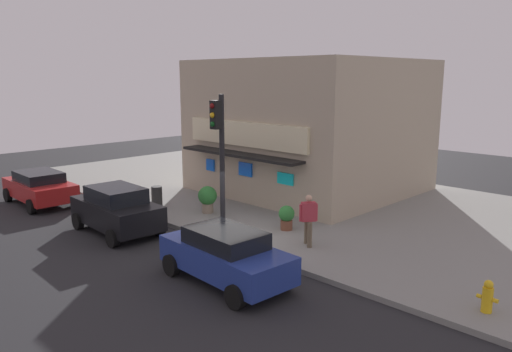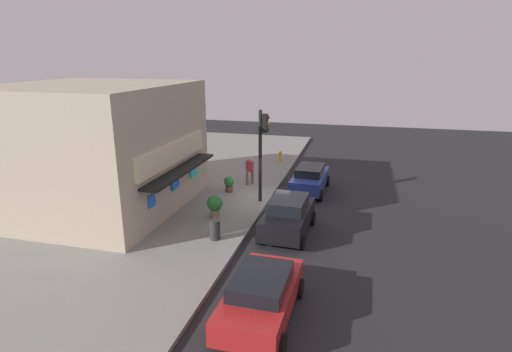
{
  "view_description": "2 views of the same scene",
  "coord_description": "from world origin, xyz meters",
  "px_view_note": "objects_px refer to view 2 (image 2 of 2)",
  "views": [
    {
      "loc": [
        12.09,
        -10.63,
        5.7
      ],
      "look_at": [
        -0.08,
        1.61,
        2.23
      ],
      "focal_mm": 34.81,
      "sensor_mm": 36.0,
      "label": 1
    },
    {
      "loc": [
        -20.79,
        -4.56,
        7.78
      ],
      "look_at": [
        -0.51,
        0.67,
        1.56
      ],
      "focal_mm": 28.47,
      "sensor_mm": 36.0,
      "label": 2
    }
  ],
  "objects_px": {
    "potted_plant_by_window": "(229,183)",
    "fire_hydrant": "(280,156)",
    "parked_car_red": "(261,295)",
    "trash_can": "(215,230)",
    "parked_car_black": "(288,216)",
    "traffic_light": "(262,144)",
    "potted_plant_by_doorway": "(215,205)",
    "parked_car_blue": "(310,178)",
    "pedestrian": "(250,169)"
  },
  "relations": [
    {
      "from": "traffic_light",
      "to": "parked_car_black",
      "type": "bearing_deg",
      "value": -149.52
    },
    {
      "from": "fire_hydrant",
      "to": "pedestrian",
      "type": "relative_size",
      "value": 0.47
    },
    {
      "from": "potted_plant_by_window",
      "to": "parked_car_red",
      "type": "height_order",
      "value": "parked_car_red"
    },
    {
      "from": "traffic_light",
      "to": "pedestrian",
      "type": "xyz_separation_m",
      "value": [
        2.75,
        1.45,
        -2.21
      ]
    },
    {
      "from": "pedestrian",
      "to": "parked_car_red",
      "type": "distance_m",
      "value": 13.07
    },
    {
      "from": "pedestrian",
      "to": "parked_car_black",
      "type": "bearing_deg",
      "value": -150.71
    },
    {
      "from": "traffic_light",
      "to": "trash_can",
      "type": "relative_size",
      "value": 5.7
    },
    {
      "from": "fire_hydrant",
      "to": "potted_plant_by_doorway",
      "type": "relative_size",
      "value": 0.72
    },
    {
      "from": "traffic_light",
      "to": "parked_car_blue",
      "type": "height_order",
      "value": "traffic_light"
    },
    {
      "from": "potted_plant_by_window",
      "to": "parked_car_black",
      "type": "xyz_separation_m",
      "value": [
        -4.57,
        -4.29,
        0.22
      ]
    },
    {
      "from": "potted_plant_by_doorway",
      "to": "parked_car_black",
      "type": "bearing_deg",
      "value": -100.65
    },
    {
      "from": "parked_car_red",
      "to": "trash_can",
      "type": "bearing_deg",
      "value": 34.62
    },
    {
      "from": "parked_car_red",
      "to": "parked_car_blue",
      "type": "relative_size",
      "value": 1.0
    },
    {
      "from": "potted_plant_by_window",
      "to": "parked_car_blue",
      "type": "xyz_separation_m",
      "value": [
        1.69,
        -4.49,
        0.14
      ]
    },
    {
      "from": "pedestrian",
      "to": "parked_car_red",
      "type": "relative_size",
      "value": 0.41
    },
    {
      "from": "pedestrian",
      "to": "potted_plant_by_window",
      "type": "height_order",
      "value": "pedestrian"
    },
    {
      "from": "potted_plant_by_doorway",
      "to": "traffic_light",
      "type": "bearing_deg",
      "value": -31.62
    },
    {
      "from": "trash_can",
      "to": "potted_plant_by_window",
      "type": "distance_m",
      "value": 6.41
    },
    {
      "from": "pedestrian",
      "to": "parked_car_blue",
      "type": "bearing_deg",
      "value": -89.49
    },
    {
      "from": "parked_car_red",
      "to": "potted_plant_by_window",
      "type": "bearing_deg",
      "value": 22.91
    },
    {
      "from": "traffic_light",
      "to": "pedestrian",
      "type": "relative_size",
      "value": 2.86
    },
    {
      "from": "trash_can",
      "to": "potted_plant_by_doorway",
      "type": "height_order",
      "value": "potted_plant_by_doorway"
    },
    {
      "from": "fire_hydrant",
      "to": "parked_car_blue",
      "type": "relative_size",
      "value": 0.19
    },
    {
      "from": "parked_car_blue",
      "to": "parked_car_red",
      "type": "bearing_deg",
      "value": -179.56
    },
    {
      "from": "potted_plant_by_doorway",
      "to": "parked_car_red",
      "type": "relative_size",
      "value": 0.26
    },
    {
      "from": "pedestrian",
      "to": "potted_plant_by_window",
      "type": "relative_size",
      "value": 1.91
    },
    {
      "from": "traffic_light",
      "to": "trash_can",
      "type": "xyz_separation_m",
      "value": [
        -5.16,
        0.83,
        -2.74
      ]
    },
    {
      "from": "parked_car_black",
      "to": "trash_can",
      "type": "bearing_deg",
      "value": 120.29
    },
    {
      "from": "trash_can",
      "to": "potted_plant_by_window",
      "type": "height_order",
      "value": "potted_plant_by_window"
    },
    {
      "from": "trash_can",
      "to": "pedestrian",
      "type": "relative_size",
      "value": 0.5
    },
    {
      "from": "fire_hydrant",
      "to": "pedestrian",
      "type": "distance_m",
      "value": 6.12
    },
    {
      "from": "trash_can",
      "to": "parked_car_black",
      "type": "relative_size",
      "value": 0.22
    },
    {
      "from": "trash_can",
      "to": "potted_plant_by_window",
      "type": "bearing_deg",
      "value": 12.71
    },
    {
      "from": "trash_can",
      "to": "pedestrian",
      "type": "distance_m",
      "value": 7.95
    },
    {
      "from": "fire_hydrant",
      "to": "trash_can",
      "type": "bearing_deg",
      "value": 179.57
    },
    {
      "from": "fire_hydrant",
      "to": "trash_can",
      "type": "height_order",
      "value": "trash_can"
    },
    {
      "from": "pedestrian",
      "to": "fire_hydrant",
      "type": "bearing_deg",
      "value": -6.76
    },
    {
      "from": "potted_plant_by_window",
      "to": "fire_hydrant",
      "type": "bearing_deg",
      "value": -11.12
    },
    {
      "from": "trash_can",
      "to": "potted_plant_by_doorway",
      "type": "distance_m",
      "value": 2.55
    },
    {
      "from": "potted_plant_by_doorway",
      "to": "parked_car_blue",
      "type": "relative_size",
      "value": 0.26
    },
    {
      "from": "potted_plant_by_doorway",
      "to": "parked_car_blue",
      "type": "distance_m",
      "value": 6.81
    },
    {
      "from": "potted_plant_by_window",
      "to": "parked_car_blue",
      "type": "relative_size",
      "value": 0.22
    },
    {
      "from": "fire_hydrant",
      "to": "parked_car_blue",
      "type": "height_order",
      "value": "parked_car_blue"
    },
    {
      "from": "trash_can",
      "to": "potted_plant_by_doorway",
      "type": "xyz_separation_m",
      "value": [
        2.39,
        0.87,
        0.21
      ]
    },
    {
      "from": "trash_can",
      "to": "parked_car_black",
      "type": "distance_m",
      "value": 3.35
    },
    {
      "from": "traffic_light",
      "to": "potted_plant_by_doorway",
      "type": "bearing_deg",
      "value": 148.38
    },
    {
      "from": "traffic_light",
      "to": "parked_car_black",
      "type": "height_order",
      "value": "traffic_light"
    },
    {
      "from": "parked_car_black",
      "to": "fire_hydrant",
      "type": "bearing_deg",
      "value": 12.74
    },
    {
      "from": "potted_plant_by_doorway",
      "to": "potted_plant_by_window",
      "type": "relative_size",
      "value": 1.22
    },
    {
      "from": "traffic_light",
      "to": "parked_car_red",
      "type": "distance_m",
      "value": 10.35
    }
  ]
}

